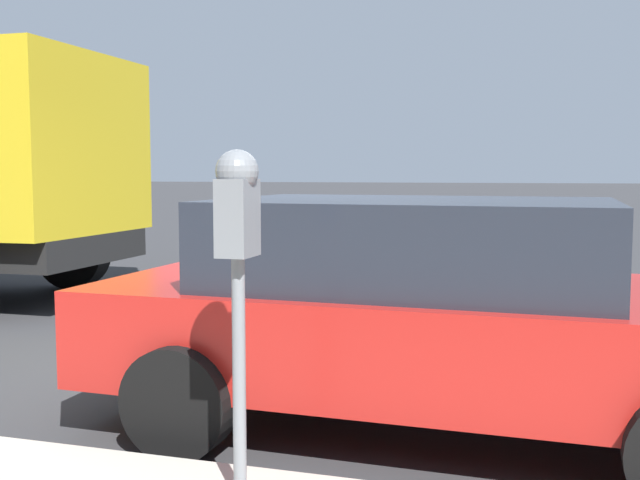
% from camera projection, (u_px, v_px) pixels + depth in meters
% --- Properties ---
extents(ground_plane, '(220.00, 220.00, 0.00)m').
position_uv_depth(ground_plane, '(285.00, 371.00, 6.01)').
color(ground_plane, '#333335').
extents(parking_meter, '(0.21, 0.19, 1.56)m').
position_uv_depth(parking_meter, '(238.00, 234.00, 3.28)').
color(parking_meter, gray).
rests_on(parking_meter, sidewalk).
extents(car_red, '(2.15, 4.25, 1.43)m').
position_uv_depth(car_red, '(432.00, 308.00, 4.61)').
color(car_red, '#B21E19').
rests_on(car_red, ground_plane).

